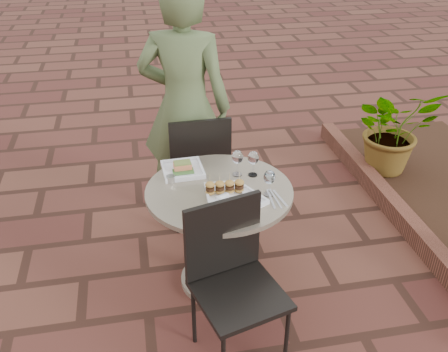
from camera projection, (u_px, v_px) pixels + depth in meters
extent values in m
plane|color=#572F22|center=(204.00, 263.00, 3.55)|extent=(60.00, 60.00, 0.00)
cylinder|color=gray|center=(220.00, 278.00, 3.39)|extent=(0.52, 0.52, 0.04)
cylinder|color=gray|center=(219.00, 239.00, 3.22)|extent=(0.08, 0.08, 0.70)
cylinder|color=tan|center=(219.00, 191.00, 3.03)|extent=(0.90, 0.90, 0.03)
cube|color=black|center=(197.00, 167.00, 3.83)|extent=(0.45, 0.45, 0.03)
cube|color=black|center=(201.00, 150.00, 3.53)|extent=(0.44, 0.04, 0.46)
cylinder|color=black|center=(216.00, 178.00, 4.14)|extent=(0.02, 0.02, 0.44)
cylinder|color=black|center=(171.00, 183.00, 4.07)|extent=(0.02, 0.02, 0.44)
cylinder|color=black|center=(226.00, 203.00, 3.82)|extent=(0.02, 0.02, 0.44)
cylinder|color=black|center=(177.00, 209.00, 3.75)|extent=(0.02, 0.02, 0.44)
cube|color=black|center=(240.00, 295.00, 2.64)|extent=(0.54, 0.54, 0.03)
cube|color=black|center=(223.00, 237.00, 2.67)|extent=(0.43, 0.15, 0.46)
cylinder|color=black|center=(287.00, 338.00, 2.68)|extent=(0.02, 0.02, 0.44)
cylinder|color=black|center=(194.00, 314.00, 2.83)|extent=(0.02, 0.02, 0.44)
cylinder|color=black|center=(252.00, 293.00, 2.98)|extent=(0.02, 0.02, 0.44)
imported|color=#4B5C32|center=(185.00, 107.00, 3.62)|extent=(0.78, 0.64, 1.86)
cube|color=white|center=(183.00, 171.00, 3.21)|extent=(0.27, 0.27, 0.01)
cube|color=#EE8354|center=(182.00, 166.00, 3.19)|extent=(0.12, 0.08, 0.04)
cube|color=olive|center=(182.00, 163.00, 3.18)|extent=(0.11, 0.07, 0.01)
cube|color=white|center=(225.00, 194.00, 2.97)|extent=(0.23, 0.23, 0.01)
cube|color=white|center=(243.00, 201.00, 2.90)|extent=(0.30, 0.30, 0.01)
ellipsoid|color=#E15C70|center=(239.00, 205.00, 2.84)|extent=(0.04, 0.03, 0.02)
cylinder|color=white|center=(269.00, 194.00, 2.97)|extent=(0.06, 0.06, 0.00)
cylinder|color=white|center=(269.00, 189.00, 2.95)|extent=(0.01, 0.01, 0.07)
ellipsoid|color=white|center=(269.00, 177.00, 2.91)|extent=(0.07, 0.07, 0.09)
cylinder|color=white|center=(269.00, 178.00, 2.92)|extent=(0.05, 0.05, 0.04)
cylinder|color=white|center=(237.00, 174.00, 3.18)|extent=(0.06, 0.06, 0.00)
cylinder|color=white|center=(237.00, 169.00, 3.16)|extent=(0.01, 0.01, 0.08)
ellipsoid|color=white|center=(237.00, 157.00, 3.11)|extent=(0.07, 0.07, 0.09)
cylinder|color=white|center=(253.00, 175.00, 3.17)|extent=(0.06, 0.06, 0.00)
cylinder|color=white|center=(253.00, 169.00, 3.15)|extent=(0.01, 0.01, 0.07)
ellipsoid|color=white|center=(253.00, 158.00, 3.11)|extent=(0.07, 0.07, 0.09)
cylinder|color=silver|center=(171.00, 179.00, 3.09)|extent=(0.07, 0.07, 0.04)
cube|color=brown|center=(394.00, 208.00, 4.02)|extent=(0.12, 3.00, 0.15)
imported|color=#33662D|center=(393.00, 129.00, 4.41)|extent=(0.75, 0.66, 0.80)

